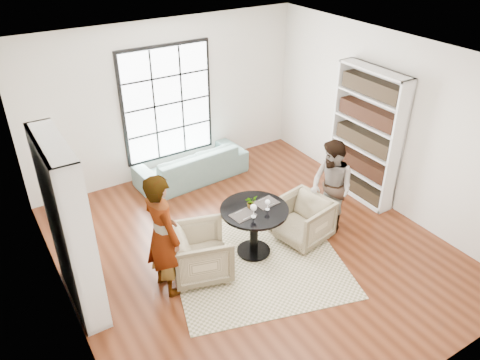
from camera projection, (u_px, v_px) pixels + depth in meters
ground at (252, 248)px, 7.41m from camera, size 6.00×6.00×0.00m
room_shell at (234, 164)px, 7.17m from camera, size 6.00×6.01×6.00m
rug at (256, 258)px, 7.18m from camera, size 3.08×3.08×0.01m
pedestal_table at (254, 221)px, 7.02m from camera, size 1.02×1.02×0.81m
sofa at (192, 164)px, 9.12m from camera, size 2.23×1.01×0.63m
armchair_left at (201, 253)px, 6.71m from camera, size 1.03×1.02×0.76m
armchair_right at (302, 220)px, 7.44m from camera, size 0.93×0.91×0.72m
person_left at (163, 235)px, 6.19m from camera, size 0.52×0.72×1.83m
person_right at (331, 187)px, 7.47m from camera, size 0.62×0.79×1.58m
placemat_left at (243, 215)px, 6.76m from camera, size 0.37×0.30×0.01m
placemat_right at (266, 203)px, 7.04m from camera, size 0.37×0.30×0.01m
cutlery_left at (243, 215)px, 6.75m from camera, size 0.16×0.23×0.01m
cutlery_right at (266, 202)px, 7.04m from camera, size 0.16×0.23×0.01m
wine_glass_left at (254, 208)px, 6.65m from camera, size 0.10×0.10×0.21m
wine_glass_right at (268, 202)px, 6.83m from camera, size 0.08×0.08×0.17m
flower_centerpiece at (251, 202)px, 6.89m from camera, size 0.21×0.20×0.19m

